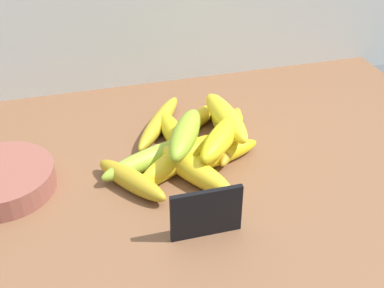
{
  "coord_description": "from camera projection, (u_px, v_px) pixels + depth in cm",
  "views": [
    {
      "loc": [
        -19.96,
        -67.83,
        57.64
      ],
      "look_at": [
        -0.47,
        3.28,
        8.0
      ],
      "focal_mm": 47.27,
      "sensor_mm": 36.0,
      "label": 1
    }
  ],
  "objects": [
    {
      "name": "banana_1",
      "position": [
        165.0,
        170.0,
        0.88
      ],
      "size": [
        15.07,
        10.78,
        3.28
      ],
      "primitive_type": "ellipsoid",
      "rotation": [
        0.0,
        0.0,
        0.54
      ],
      "color": "yellow",
      "rests_on": "counter_top"
    },
    {
      "name": "banana_3",
      "position": [
        220.0,
        117.0,
        1.03
      ],
      "size": [
        7.02,
        18.23,
        3.53
      ],
      "primitive_type": "ellipsoid",
      "rotation": [
        0.0,
        0.0,
        4.51
      ],
      "color": "yellow",
      "rests_on": "counter_top"
    },
    {
      "name": "banana_10",
      "position": [
        177.0,
        139.0,
        0.96
      ],
      "size": [
        5.79,
        21.24,
        4.03
      ],
      "primitive_type": "ellipsoid",
      "rotation": [
        0.0,
        0.0,
        4.8
      ],
      "color": "yellow",
      "rests_on": "counter_top"
    },
    {
      "name": "banana_0",
      "position": [
        159.0,
        122.0,
        1.01
      ],
      "size": [
        14.01,
        19.41,
        3.3
      ],
      "primitive_type": "ellipsoid",
      "rotation": [
        0.0,
        0.0,
        4.15
      ],
      "color": "gold",
      "rests_on": "counter_top"
    },
    {
      "name": "banana_13",
      "position": [
        185.0,
        134.0,
        0.89
      ],
      "size": [
        11.39,
        16.28,
        4.38
      ],
      "primitive_type": "ellipsoid",
      "rotation": [
        0.0,
        0.0,
        1.08
      ],
      "color": "#92B52C",
      "rests_on": "banana_8"
    },
    {
      "name": "banana_6",
      "position": [
        131.0,
        180.0,
        0.86
      ],
      "size": [
        11.87,
        15.13,
        3.66
      ],
      "primitive_type": "ellipsoid",
      "rotation": [
        0.0,
        0.0,
        5.31
      ],
      "color": "gold",
      "rests_on": "counter_top"
    },
    {
      "name": "banana_5",
      "position": [
        192.0,
        170.0,
        0.87
      ],
      "size": [
        13.14,
        18.96,
        4.34
      ],
      "primitive_type": "ellipsoid",
      "rotation": [
        0.0,
        0.0,
        5.22
      ],
      "color": "yellow",
      "rests_on": "counter_top"
    },
    {
      "name": "chalkboard_sign",
      "position": [
        206.0,
        215.0,
        0.75
      ],
      "size": [
        11.0,
        1.8,
        8.4
      ],
      "color": "black",
      "rests_on": "counter_top"
    },
    {
      "name": "banana_8",
      "position": [
        181.0,
        158.0,
        0.9
      ],
      "size": [
        18.22,
        13.48,
        4.25
      ],
      "primitive_type": "ellipsoid",
      "rotation": [
        0.0,
        0.0,
        0.55
      ],
      "color": "yellow",
      "rests_on": "counter_top"
    },
    {
      "name": "fruit_bowl",
      "position": [
        2.0,
        180.0,
        0.85
      ],
      "size": [
        17.75,
        17.75,
        3.97
      ],
      "primitive_type": "cylinder",
      "color": "#915044",
      "rests_on": "counter_top"
    },
    {
      "name": "banana_12",
      "position": [
        226.0,
        117.0,
        0.95
      ],
      "size": [
        5.55,
        18.06,
        4.34
      ],
      "primitive_type": "ellipsoid",
      "rotation": [
        0.0,
        0.0,
        4.78
      ],
      "color": "yellow",
      "rests_on": "banana_9"
    },
    {
      "name": "banana_11",
      "position": [
        223.0,
        136.0,
        0.9
      ],
      "size": [
        14.3,
        15.55,
        4.3
      ],
      "primitive_type": "ellipsoid",
      "rotation": [
        0.0,
        0.0,
        0.86
      ],
      "color": "yellow",
      "rests_on": "banana_7"
    },
    {
      "name": "banana_9",
      "position": [
        231.0,
        135.0,
        0.97
      ],
      "size": [
        12.55,
        19.84,
        3.47
      ],
      "primitive_type": "ellipsoid",
      "rotation": [
        0.0,
        0.0,
        4.23
      ],
      "color": "gold",
      "rests_on": "counter_top"
    },
    {
      "name": "banana_2",
      "position": [
        153.0,
        158.0,
        0.91
      ],
      "size": [
        20.93,
        11.31,
        3.89
      ],
      "primitive_type": "ellipsoid",
      "rotation": [
        0.0,
        0.0,
        0.38
      ],
      "color": "#9DBD37",
      "rests_on": "counter_top"
    },
    {
      "name": "counter_top",
      "position": [
        199.0,
        184.0,
        0.9
      ],
      "size": [
        110.0,
        76.0,
        3.0
      ],
      "primitive_type": "cube",
      "color": "brown",
      "rests_on": "ground"
    },
    {
      "name": "banana_4",
      "position": [
        196.0,
        120.0,
        1.02
      ],
      "size": [
        14.39,
        11.98,
        3.42
      ],
      "primitive_type": "ellipsoid",
      "rotation": [
        0.0,
        0.0,
        0.64
      ],
      "color": "yellow",
      "rests_on": "counter_top"
    },
    {
      "name": "banana_7",
      "position": [
        222.0,
        155.0,
        0.92
      ],
      "size": [
        15.74,
        7.75,
        3.34
      ],
      "primitive_type": "ellipsoid",
      "rotation": [
        0.0,
        0.0,
        0.3
      ],
      "color": "yellow",
      "rests_on": "counter_top"
    }
  ]
}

